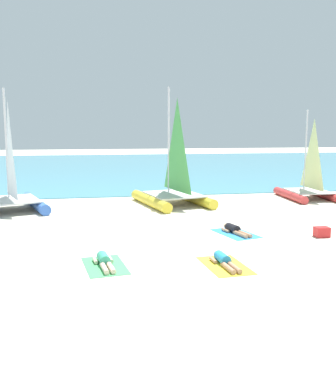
% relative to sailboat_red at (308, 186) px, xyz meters
% --- Properties ---
extents(ground_plane, '(120.00, 120.00, 0.00)m').
position_rel_sailboat_red_xyz_m(ground_plane, '(-8.52, 0.56, -0.73)').
color(ground_plane, beige).
extents(ocean_water, '(120.00, 40.00, 0.05)m').
position_rel_sailboat_red_xyz_m(ocean_water, '(-8.52, 22.37, -0.70)').
color(ocean_water, '#4C9EB7').
rests_on(ocean_water, ground).
extents(sailboat_red, '(2.52, 3.82, 4.87)m').
position_rel_sailboat_red_xyz_m(sailboat_red, '(0.00, 0.00, 0.00)').
color(sailboat_red, '#CC3838').
rests_on(sailboat_red, ground).
extents(sailboat_blue, '(4.03, 5.04, 5.72)m').
position_rel_sailboat_red_xyz_m(sailboat_blue, '(-15.44, -0.80, 0.13)').
color(sailboat_blue, blue).
rests_on(sailboat_blue, ground).
extents(sailboat_yellow, '(3.81, 5.05, 5.91)m').
position_rel_sailboat_red_xyz_m(sailboat_yellow, '(-7.63, -0.52, 0.15)').
color(sailboat_yellow, yellow).
rests_on(sailboat_yellow, ground).
extents(towel_left, '(1.36, 2.04, 0.01)m').
position_rel_sailboat_red_xyz_m(towel_left, '(-11.34, -9.91, -0.72)').
color(towel_left, '#4CB266').
rests_on(towel_left, ground).
extents(sunbather_left, '(0.63, 1.57, 0.30)m').
position_rel_sailboat_red_xyz_m(sunbather_left, '(-11.35, -9.84, -0.59)').
color(sunbather_left, '#3FB28C').
rests_on(sunbather_left, towel_left).
extents(towel_middle, '(1.26, 1.99, 0.01)m').
position_rel_sailboat_red_xyz_m(towel_middle, '(-8.00, -10.47, -0.72)').
color(towel_middle, yellow).
rests_on(towel_middle, ground).
extents(sunbather_middle, '(0.58, 1.57, 0.30)m').
position_rel_sailboat_red_xyz_m(sunbather_middle, '(-8.00, -10.40, -0.59)').
color(sunbather_middle, '#268CCC').
rests_on(sunbather_middle, towel_middle).
extents(towel_right, '(1.54, 2.12, 0.01)m').
position_rel_sailboat_red_xyz_m(towel_right, '(-6.48, -6.92, -0.72)').
color(towel_right, '#338CD8').
rests_on(towel_right, ground).
extents(sunbather_right, '(0.78, 1.55, 0.30)m').
position_rel_sailboat_red_xyz_m(sunbather_right, '(-6.49, -6.85, -0.59)').
color(sunbather_right, black).
rests_on(sunbather_right, towel_right).
extents(cooler_box, '(0.50, 0.36, 0.36)m').
position_rel_sailboat_red_xyz_m(cooler_box, '(-3.60, -7.92, -0.55)').
color(cooler_box, red).
rests_on(cooler_box, ground).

